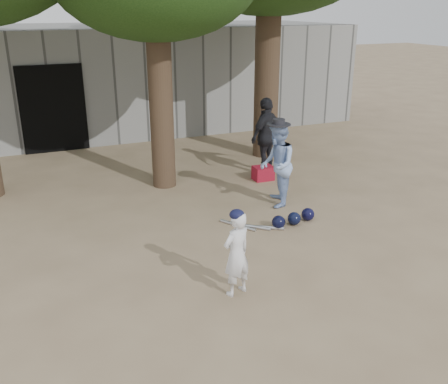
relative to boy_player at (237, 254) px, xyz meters
name	(u,v)px	position (x,y,z in m)	size (l,w,h in m)	color
ground	(212,288)	(-0.25, 0.24, -0.58)	(70.00, 70.00, 0.00)	#937C5E
boy_player	(237,254)	(0.00, 0.00, 0.00)	(0.42, 0.28, 1.16)	white
spectator_blue	(277,165)	(1.98, 2.54, 0.21)	(0.77, 0.60, 1.59)	#93B0E4
spectator_dark	(266,136)	(2.68, 4.31, 0.28)	(1.00, 0.42, 1.71)	black
red_bag	(263,173)	(2.43, 3.93, -0.43)	(0.42, 0.32, 0.30)	maroon
back_building	(85,78)	(-0.25, 10.57, 0.92)	(16.00, 5.24, 3.00)	gray
helmet_row	(294,218)	(1.83, 1.61, -0.47)	(0.87, 0.32, 0.23)	black
bat_pile	(250,226)	(1.08, 1.78, -0.55)	(0.89, 0.78, 0.06)	#B7B7BF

